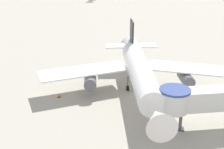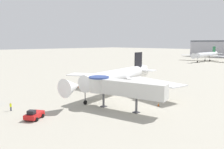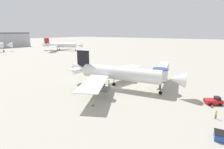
{
  "view_description": "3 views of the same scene",
  "coord_description": "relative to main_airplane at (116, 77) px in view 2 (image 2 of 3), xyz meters",
  "views": [
    {
      "loc": [
        -0.16,
        -47.22,
        23.21
      ],
      "look_at": [
        -5.18,
        -2.36,
        4.68
      ],
      "focal_mm": 50.0,
      "sensor_mm": 36.0,
      "label": 1
    },
    {
      "loc": [
        36.75,
        -38.92,
        12.94
      ],
      "look_at": [
        0.88,
        -3.12,
        5.54
      ],
      "focal_mm": 35.0,
      "sensor_mm": 36.0,
      "label": 2
    },
    {
      "loc": [
        -40.29,
        -25.51,
        15.5
      ],
      "look_at": [
        -3.85,
        0.27,
        4.61
      ],
      "focal_mm": 28.0,
      "sensor_mm": 36.0,
      "label": 3
    }
  ],
  "objects": [
    {
      "name": "jet_bridge",
      "position": [
        9.53,
        -9.1,
        0.16
      ],
      "size": [
        16.05,
        6.64,
        6.14
      ],
      "rotation": [
        0.0,
        0.0,
        0.24
      ],
      "color": "silver",
      "rests_on": "ground_plane"
    },
    {
      "name": "traffic_cone_port_wing",
      "position": [
        -13.16,
        -2.25,
        -3.9
      ],
      "size": [
        0.5,
        0.5,
        0.82
      ],
      "color": "black",
      "rests_on": "ground_plane"
    },
    {
      "name": "traffic_cone_starboard_wing",
      "position": [
        13.69,
        -1.78,
        -3.93
      ],
      "size": [
        0.46,
        0.46,
        0.76
      ],
      "color": "black",
      "rests_on": "ground_plane"
    },
    {
      "name": "main_airplane",
      "position": [
        0.0,
        0.0,
        0.0
      ],
      "size": [
        33.89,
        32.2,
        10.18
      ],
      "rotation": [
        0.0,
        0.0,
        0.17
      ],
      "color": "white",
      "rests_on": "ground_plane"
    },
    {
      "name": "traffic_cone_apron_front",
      "position": [
        0.64,
        -23.36,
        -3.95
      ],
      "size": [
        0.44,
        0.44,
        0.72
      ],
      "color": "black",
      "rests_on": "ground_plane"
    },
    {
      "name": "pushback_tug_red",
      "position": [
        2.94,
        -23.37,
        -3.54
      ],
      "size": [
        3.58,
        4.02,
        1.75
      ],
      "rotation": [
        0.0,
        0.0,
        0.57
      ],
      "color": "red",
      "rests_on": "ground_plane"
    },
    {
      "name": "ground_crew_marshaller",
      "position": [
        -4.51,
        -24.46,
        -3.35
      ],
      "size": [
        0.22,
        0.32,
        1.65
      ],
      "rotation": [
        0.0,
        0.0,
        1.61
      ],
      "color": "#1E2338",
      "rests_on": "ground_plane"
    },
    {
      "name": "background_jet_green_tail",
      "position": [
        -23.65,
        114.91,
        0.19
      ],
      "size": [
        38.73,
        34.56,
        10.22
      ],
      "rotation": [
        0.0,
        0.0,
        -0.03
      ],
      "color": "silver",
      "rests_on": "ground_plane"
    },
    {
      "name": "ground_plane",
      "position": [
        0.94,
        -0.3,
        -4.3
      ],
      "size": [
        800.0,
        800.0,
        0.0
      ],
      "primitive_type": "plane",
      "color": "#A8A393"
    }
  ]
}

